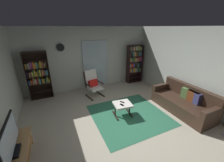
% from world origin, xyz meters
% --- Properties ---
extents(ground_plane, '(7.02, 7.02, 0.00)m').
position_xyz_m(ground_plane, '(0.00, 0.00, 0.00)').
color(ground_plane, '#B5AD97').
extents(wall_back, '(5.60, 0.06, 2.60)m').
position_xyz_m(wall_back, '(0.00, 2.90, 1.30)').
color(wall_back, silver).
rests_on(wall_back, ground).
extents(wall_right, '(0.06, 6.00, 2.60)m').
position_xyz_m(wall_right, '(2.70, 0.00, 1.30)').
color(wall_right, silver).
rests_on(wall_right, ground).
extents(glass_door_panel, '(1.10, 0.01, 2.00)m').
position_xyz_m(glass_door_panel, '(0.26, 2.83, 1.05)').
color(glass_door_panel, silver).
extents(area_rug, '(2.19, 2.11, 0.01)m').
position_xyz_m(area_rug, '(0.47, 0.27, 0.00)').
color(area_rug, '#2E7052').
rests_on(area_rug, ground).
extents(tv_stand, '(0.45, 1.40, 0.45)m').
position_xyz_m(tv_stand, '(-2.38, -0.41, 0.30)').
color(tv_stand, tan).
rests_on(tv_stand, ground).
extents(television, '(0.20, 1.04, 0.62)m').
position_xyz_m(television, '(-2.37, -0.40, 0.75)').
color(television, black).
rests_on(television, tv_stand).
extents(bookshelf_near_tv, '(0.78, 0.30, 1.78)m').
position_xyz_m(bookshelf_near_tv, '(-2.00, 2.68, 0.94)').
color(bookshelf_near_tv, black).
rests_on(bookshelf_near_tv, ground).
extents(bookshelf_near_sofa, '(0.75, 0.30, 1.80)m').
position_xyz_m(bookshelf_near_sofa, '(2.14, 2.62, 1.04)').
color(bookshelf_near_sofa, black).
rests_on(bookshelf_near_sofa, ground).
extents(leather_sofa, '(0.82, 1.95, 0.84)m').
position_xyz_m(leather_sofa, '(2.20, -0.24, 0.31)').
color(leather_sofa, '#3A271D').
rests_on(leather_sofa, ground).
extents(lounge_armchair, '(0.69, 0.76, 1.02)m').
position_xyz_m(lounge_armchair, '(-0.14, 2.02, 0.53)').
color(lounge_armchair, black).
rests_on(lounge_armchair, ground).
extents(ottoman, '(0.57, 0.54, 0.40)m').
position_xyz_m(ottoman, '(0.29, 0.37, 0.33)').
color(ottoman, white).
rests_on(ottoman, ground).
extents(tv_remote, '(0.11, 0.15, 0.02)m').
position_xyz_m(tv_remote, '(0.31, 0.43, 0.41)').
color(tv_remote, black).
rests_on(tv_remote, ottoman).
extents(cell_phone, '(0.10, 0.15, 0.01)m').
position_xyz_m(cell_phone, '(0.23, 0.31, 0.41)').
color(cell_phone, black).
rests_on(cell_phone, ottoman).
extents(wall_clock, '(0.29, 0.03, 0.29)m').
position_xyz_m(wall_clock, '(-1.10, 2.82, 1.85)').
color(wall_clock, silver).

